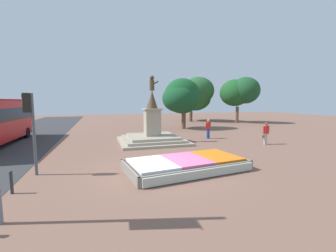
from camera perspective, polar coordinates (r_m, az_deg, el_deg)
ground_plane at (r=10.46m, az=-1.86°, el=-11.27°), size 90.85×90.85×0.00m
flower_planter at (r=10.58m, az=4.74°, el=-9.69°), size 5.83×3.60×0.52m
statue_monument at (r=17.38m, az=-4.01°, el=-1.60°), size 5.02×5.02×5.08m
traffic_light_mid_block at (r=10.99m, az=-31.64°, el=1.71°), size 0.42×0.30×3.50m
pedestrian_with_handbag at (r=17.89m, az=23.59°, el=-1.43°), size 0.73×0.25×1.62m
pedestrian_near_planter at (r=19.28m, az=10.18°, el=-0.36°), size 0.55×0.32×1.64m
kerb_bollard_mid_a at (r=9.55m, az=-34.97°, el=-11.51°), size 0.11×0.11×0.81m
park_tree_far_left at (r=34.54m, az=17.69°, el=8.29°), size 5.12×5.50×6.57m
park_tree_behind_statue at (r=35.86m, az=7.21°, el=7.89°), size 5.05×6.30×6.85m
park_tree_far_right at (r=25.83m, az=3.33°, el=7.30°), size 4.44×4.28×5.74m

